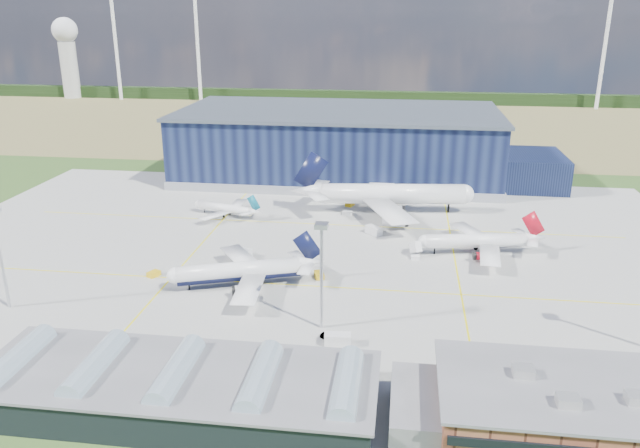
{
  "coord_description": "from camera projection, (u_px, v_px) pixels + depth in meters",
  "views": [
    {
      "loc": [
        25.29,
        -144.25,
        62.78
      ],
      "look_at": [
        3.31,
        16.71,
        6.49
      ],
      "focal_mm": 35.0,
      "sensor_mm": 36.0,
      "label": 1
    }
  ],
  "objects": [
    {
      "name": "airstair",
      "position": [
        415.0,
        250.0,
        166.9
      ],
      "size": [
        3.34,
        4.9,
        2.91
      ],
      "primitive_type": "cube",
      "rotation": [
        0.0,
        0.0,
        0.37
      ],
      "color": "silver",
      "rests_on": "ground"
    },
    {
      "name": "gse_cart_b",
      "position": [
        347.0,
        213.0,
        199.91
      ],
      "size": [
        3.28,
        2.55,
        1.26
      ],
      "primitive_type": "cube",
      "rotation": [
        0.0,
        0.0,
        1.34
      ],
      "color": "silver",
      "rests_on": "ground"
    },
    {
      "name": "car_a",
      "position": [
        429.0,
        382.0,
        109.67
      ],
      "size": [
        3.87,
        2.51,
        1.23
      ],
      "primitive_type": "imported",
      "rotation": [
        0.0,
        0.0,
        1.89
      ],
      "color": "#99999E",
      "rests_on": "ground"
    },
    {
      "name": "gse_tug_a",
      "position": [
        319.0,
        275.0,
        153.28
      ],
      "size": [
        3.05,
        3.93,
        1.44
      ],
      "primitive_type": "cube",
      "rotation": [
        0.0,
        0.0,
        0.3
      ],
      "color": "gold",
      "rests_on": "ground"
    },
    {
      "name": "hangar",
      "position": [
        346.0,
        147.0,
        243.43
      ],
      "size": [
        145.0,
        62.0,
        26.1
      ],
      "color": "#0F1634",
      "rests_on": "ground"
    },
    {
      "name": "light_mast_center",
      "position": [
        322.0,
        259.0,
        124.42
      ],
      "size": [
        2.6,
        2.6,
        23.0
      ],
      "color": "#B9BBC1",
      "rests_on": "ground"
    },
    {
      "name": "gse_van_a",
      "position": [
        242.0,
        253.0,
        166.06
      ],
      "size": [
        5.97,
        4.33,
        2.39
      ],
      "primitive_type": "cube",
      "rotation": [
        0.0,
        0.0,
        1.17
      ],
      "color": "silver",
      "rests_on": "ground"
    },
    {
      "name": "glass_concourse",
      "position": [
        198.0,
        389.0,
        102.28
      ],
      "size": [
        78.0,
        23.0,
        8.6
      ],
      "color": "black",
      "rests_on": "ground"
    },
    {
      "name": "airliner_navy",
      "position": [
        239.0,
        262.0,
        147.14
      ],
      "size": [
        48.11,
        47.62,
        12.33
      ],
      "primitive_type": null,
      "rotation": [
        0.0,
        0.0,
        3.49
      ],
      "color": "white",
      "rests_on": "ground"
    },
    {
      "name": "airliner_red",
      "position": [
        476.0,
        234.0,
        166.85
      ],
      "size": [
        40.86,
        40.25,
        11.43
      ],
      "primitive_type": null,
      "rotation": [
        0.0,
        0.0,
        3.33
      ],
      "color": "white",
      "rests_on": "ground"
    },
    {
      "name": "apron",
      "position": [
        305.0,
        254.0,
        168.19
      ],
      "size": [
        220.0,
        160.0,
        0.08
      ],
      "color": "#9A9B96",
      "rests_on": "ground"
    },
    {
      "name": "car_b",
      "position": [
        330.0,
        337.0,
        124.65
      ],
      "size": [
        4.19,
        2.68,
        1.3
      ],
      "primitive_type": "imported",
      "rotation": [
        0.0,
        0.0,
        1.21
      ],
      "color": "#99999E",
      "rests_on": "ground"
    },
    {
      "name": "airliner_regional",
      "position": [
        224.0,
        204.0,
        197.85
      ],
      "size": [
        31.37,
        31.01,
        8.18
      ],
      "primitive_type": null,
      "rotation": [
        0.0,
        0.0,
        2.83
      ],
      "color": "white",
      "rests_on": "ground"
    },
    {
      "name": "airliner_widebody",
      "position": [
        392.0,
        184.0,
        199.59
      ],
      "size": [
        65.52,
        64.38,
        19.36
      ],
      "primitive_type": null,
      "rotation": [
        0.0,
        0.0,
        0.11
      ],
      "color": "white",
      "rests_on": "ground"
    },
    {
      "name": "farmland",
      "position": [
        361.0,
        122.0,
        364.8
      ],
      "size": [
        600.0,
        220.0,
        0.01
      ],
      "primitive_type": "cube",
      "color": "olive",
      "rests_on": "ground"
    },
    {
      "name": "ground",
      "position": [
        298.0,
        269.0,
        158.84
      ],
      "size": [
        600.0,
        600.0,
        0.0
      ],
      "primitive_type": "plane",
      "color": "#2A4E1D",
      "rests_on": "ground"
    },
    {
      "name": "gse_tug_b",
      "position": [
        154.0,
        274.0,
        154.07
      ],
      "size": [
        3.13,
        3.61,
        1.32
      ],
      "primitive_type": "cube",
      "rotation": [
        0.0,
        0.0,
        -0.44
      ],
      "color": "gold",
      "rests_on": "ground"
    },
    {
      "name": "ops_building",
      "position": [
        590.0,
        414.0,
        94.06
      ],
      "size": [
        46.0,
        23.0,
        10.9
      ],
      "color": "brown",
      "rests_on": "ground"
    },
    {
      "name": "gse_van_b",
      "position": [
        374.0,
        230.0,
        182.64
      ],
      "size": [
        5.42,
        5.38,
        2.4
      ],
      "primitive_type": "cube",
      "rotation": [
        0.0,
        0.0,
        0.79
      ],
      "color": "silver",
      "rests_on": "ground"
    },
    {
      "name": "treeline",
      "position": [
        370.0,
        97.0,
        438.39
      ],
      "size": [
        600.0,
        8.0,
        8.0
      ],
      "primitive_type": "cube",
      "color": "black",
      "rests_on": "ground"
    },
    {
      "name": "gse_van_c",
      "position": [
        338.0,
        340.0,
        122.28
      ],
      "size": [
        5.42,
        2.98,
        2.5
      ],
      "primitive_type": "cube",
      "rotation": [
        0.0,
        0.0,
        1.66
      ],
      "color": "silver",
      "rests_on": "ground"
    },
    {
      "name": "horizon_dressing",
      "position": [
        104.0,
        50.0,
        447.7
      ],
      "size": [
        440.2,
        18.0,
        70.0
      ],
      "color": "white",
      "rests_on": "ground"
    },
    {
      "name": "gse_tug_c",
      "position": [
        350.0,
        204.0,
        209.02
      ],
      "size": [
        3.2,
        3.98,
        1.51
      ],
      "primitive_type": "cube",
      "rotation": [
        0.0,
        0.0,
        -0.34
      ],
      "color": "gold",
      "rests_on": "ground"
    }
  ]
}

